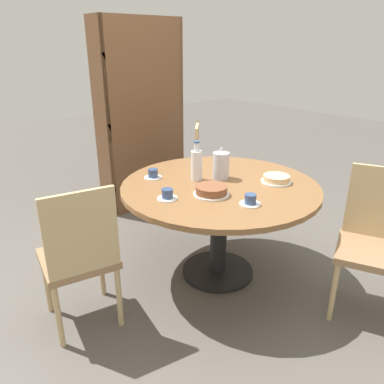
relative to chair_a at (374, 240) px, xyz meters
The scene contains 13 objects.
ground_plane 1.14m from the chair_a, 118.37° to the left, with size 14.00×14.00×0.00m, color #56514C.
dining_table 1.04m from the chair_a, 118.37° to the left, with size 1.39×1.39×0.73m.
chair_a is the anchor object (origin of this frame).
chair_b 1.72m from the chair_a, 84.85° to the left, with size 0.59×0.59×0.94m.
chair_c 1.82m from the chair_a, 146.11° to the left, with size 0.49×0.49×0.94m.
bookshelf 2.48m from the chair_a, 93.52° to the left, with size 0.91×0.28×1.90m.
coffee_pot 1.12m from the chair_a, 112.01° to the left, with size 0.12×0.12×0.23m.
water_bottle 1.27m from the chair_a, 117.40° to the left, with size 0.08×0.08×0.29m.
cake_main 1.08m from the chair_a, 130.12° to the left, with size 0.24×0.24×0.06m.
cake_second 0.74m from the chair_a, 102.97° to the left, with size 0.22×0.22×0.05m.
cup_a 0.84m from the chair_a, 138.43° to the left, with size 0.13×0.13×0.07m.
cup_b 1.55m from the chair_a, 120.56° to the left, with size 0.13×0.13×0.07m.
cup_c 1.34m from the chair_a, 135.24° to the left, with size 0.13×0.13×0.07m.
Camera 1 is at (-1.73, -1.77, 1.66)m, focal length 35.00 mm.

